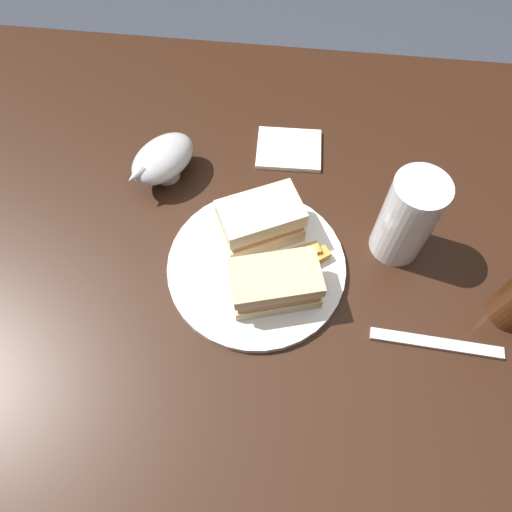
% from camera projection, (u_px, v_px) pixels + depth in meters
% --- Properties ---
extents(ground_plane, '(6.00, 6.00, 0.00)m').
position_uv_depth(ground_plane, '(257.00, 380.00, 1.33)').
color(ground_plane, '#333842').
extents(dining_table, '(1.22, 1.00, 0.71)m').
position_uv_depth(dining_table, '(257.00, 340.00, 1.01)').
color(dining_table, black).
rests_on(dining_table, ground).
extents(plate, '(0.26, 0.26, 0.01)m').
position_uv_depth(plate, '(255.00, 266.00, 0.69)').
color(plate, white).
rests_on(plate, dining_table).
extents(sandwich_half_left, '(0.14, 0.10, 0.06)m').
position_uv_depth(sandwich_half_left, '(275.00, 283.00, 0.64)').
color(sandwich_half_left, '#CCB284').
rests_on(sandwich_half_left, plate).
extents(sandwich_half_right, '(0.14, 0.12, 0.07)m').
position_uv_depth(sandwich_half_right, '(263.00, 221.00, 0.68)').
color(sandwich_half_right, beige).
rests_on(sandwich_half_right, plate).
extents(potato_wedge_front, '(0.05, 0.03, 0.02)m').
position_uv_depth(potato_wedge_front, '(283.00, 273.00, 0.67)').
color(potato_wedge_front, gold).
rests_on(potato_wedge_front, plate).
extents(potato_wedge_middle, '(0.05, 0.05, 0.02)m').
position_uv_depth(potato_wedge_middle, '(313.00, 259.00, 0.68)').
color(potato_wedge_middle, gold).
rests_on(potato_wedge_middle, plate).
extents(potato_wedge_back, '(0.05, 0.05, 0.02)m').
position_uv_depth(potato_wedge_back, '(285.00, 215.00, 0.72)').
color(potato_wedge_back, '#B77F33').
rests_on(potato_wedge_back, plate).
extents(potato_wedge_left_edge, '(0.04, 0.03, 0.02)m').
position_uv_depth(potato_wedge_left_edge, '(306.00, 253.00, 0.68)').
color(potato_wedge_left_edge, gold).
rests_on(potato_wedge_left_edge, plate).
extents(potato_wedge_right_edge, '(0.04, 0.05, 0.02)m').
position_uv_depth(potato_wedge_right_edge, '(296.00, 289.00, 0.66)').
color(potato_wedge_right_edge, '#AD702D').
rests_on(potato_wedge_right_edge, plate).
extents(potato_wedge_stray, '(0.05, 0.05, 0.02)m').
position_uv_depth(potato_wedge_stray, '(293.00, 271.00, 0.67)').
color(potato_wedge_stray, '#B77F33').
rests_on(potato_wedge_stray, plate).
extents(pint_glass, '(0.08, 0.08, 0.15)m').
position_uv_depth(pint_glass, '(405.00, 222.00, 0.66)').
color(pint_glass, white).
rests_on(pint_glass, dining_table).
extents(gravy_boat, '(0.13, 0.14, 0.07)m').
position_uv_depth(gravy_boat, '(162.00, 159.00, 0.74)').
color(gravy_boat, '#B7B7BC').
rests_on(gravy_boat, dining_table).
extents(napkin, '(0.11, 0.09, 0.01)m').
position_uv_depth(napkin, '(289.00, 149.00, 0.80)').
color(napkin, silver).
rests_on(napkin, dining_table).
extents(fork, '(0.18, 0.02, 0.01)m').
position_uv_depth(fork, '(436.00, 343.00, 0.64)').
color(fork, silver).
rests_on(fork, dining_table).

